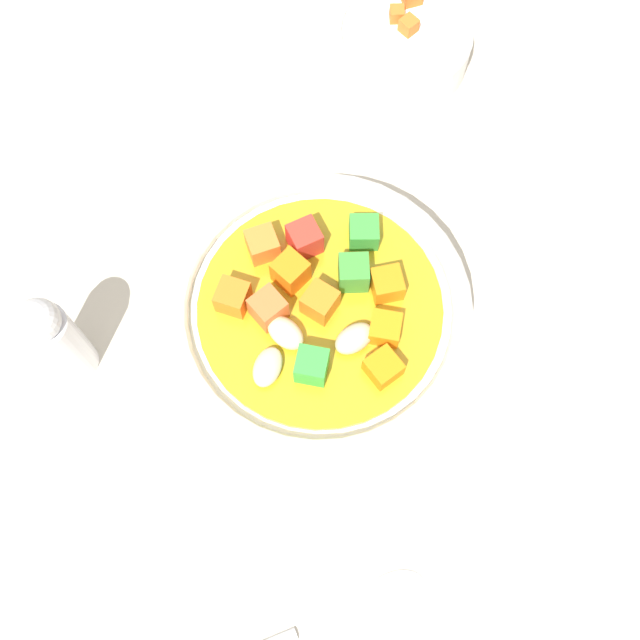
{
  "coord_description": "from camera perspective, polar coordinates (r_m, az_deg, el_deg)",
  "views": [
    {
      "loc": [
        -11.6,
        -12.62,
        48.67
      ],
      "look_at": [
        0.0,
        0.0,
        2.51
      ],
      "focal_mm": 44.96,
      "sensor_mm": 36.0,
      "label": 1
    }
  ],
  "objects": [
    {
      "name": "pepper_shaker",
      "position": [
        0.49,
        -18.29,
        -1.3
      ],
      "size": [
        2.82,
        2.82,
        8.83
      ],
      "color": "silver",
      "rests_on": "ground_plane"
    },
    {
      "name": "side_bowl_small",
      "position": [
        0.61,
        5.74,
        19.02
      ],
      "size": [
        10.1,
        10.1,
        4.27
      ],
      "color": "white",
      "rests_on": "ground_plane"
    },
    {
      "name": "soup_bowl_main",
      "position": [
        0.49,
        -0.01,
        0.15
      ],
      "size": [
        18.17,
        18.17,
        6.61
      ],
      "color": "white",
      "rests_on": "ground_plane"
    },
    {
      "name": "ground_plane",
      "position": [
        0.53,
        -0.0,
        -1.33
      ],
      "size": [
        140.0,
        140.0,
        2.0
      ],
      "primitive_type": "cube",
      "color": "#BAB2A0"
    },
    {
      "name": "spoon",
      "position": [
        0.48,
        -0.9,
        -21.1
      ],
      "size": [
        18.39,
        8.27,
        0.77
      ],
      "rotation": [
        0.0,
        0.0,
        5.91
      ],
      "color": "silver",
      "rests_on": "ground_plane"
    }
  ]
}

